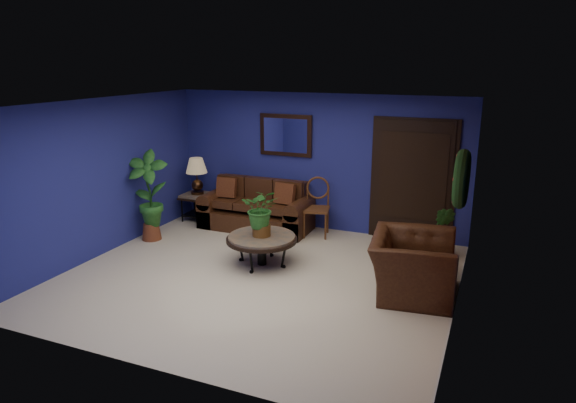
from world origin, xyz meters
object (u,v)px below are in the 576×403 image
at_px(side_chair, 317,203).
at_px(coffee_table, 262,239).
at_px(end_table, 198,200).
at_px(sofa, 258,212).
at_px(armchair, 412,265).
at_px(table_lamp, 197,172).

bearing_deg(side_chair, coffee_table, -112.95).
height_order(coffee_table, end_table, end_table).
xyz_separation_m(coffee_table, side_chair, (0.31, 1.67, 0.18)).
bearing_deg(end_table, side_chair, 1.77).
height_order(coffee_table, side_chair, side_chair).
height_order(sofa, side_chair, side_chair).
height_order(sofa, armchair, sofa).
bearing_deg(coffee_table, end_table, 143.41).
xyz_separation_m(sofa, coffee_table, (0.86, -1.62, 0.11)).
bearing_deg(end_table, table_lamp, 180.00).
xyz_separation_m(table_lamp, armchair, (4.45, -1.73, -0.57)).
distance_m(sofa, coffee_table, 1.83).
bearing_deg(coffee_table, sofa, 117.89).
height_order(coffee_table, armchair, armchair).
height_order(end_table, armchair, armchair).
height_order(table_lamp, armchair, table_lamp).
xyz_separation_m(coffee_table, armchair, (2.31, -0.14, -0.01)).
relative_size(side_chair, armchair, 0.84).
height_order(coffee_table, table_lamp, table_lamp).
bearing_deg(armchair, side_chair, 41.25).
height_order(table_lamp, side_chair, table_lamp).
bearing_deg(end_table, coffee_table, -36.59).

